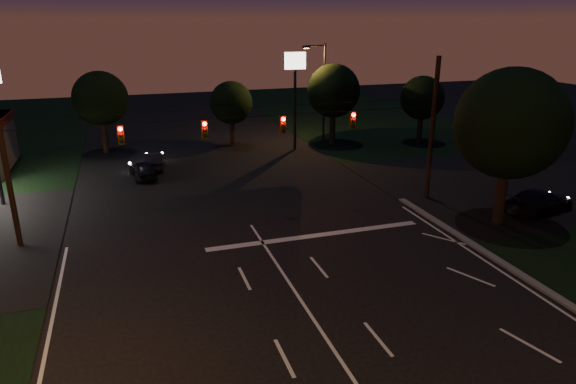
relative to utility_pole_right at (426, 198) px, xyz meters
name	(u,v)px	position (x,y,z in m)	size (l,w,h in m)	color
ground	(356,384)	(-12.00, -15.00, 0.00)	(140.00, 140.00, 0.00)	black
cross_street_right	(516,182)	(8.00, 1.00, 0.00)	(20.00, 16.00, 0.02)	black
stop_bar	(316,235)	(-9.00, -3.50, 0.01)	(12.00, 0.50, 0.01)	silver
utility_pole_right	(426,198)	(0.00, 0.00, 0.00)	(0.30, 0.30, 9.00)	black
utility_pole_left	(21,245)	(-24.00, 0.00, 0.00)	(0.28, 0.28, 8.00)	black
signal_span	(244,126)	(-12.00, -0.04, 5.50)	(24.00, 0.40, 1.56)	black
pole_sign_right	(295,78)	(-4.00, 15.00, 6.24)	(1.80, 0.30, 8.40)	black
street_light_right_far	(322,86)	(-0.76, 17.00, 5.24)	(2.20, 0.35, 9.00)	black
tree_right_near	(509,124)	(1.53, -4.83, 5.68)	(6.00, 6.00, 8.76)	black
tree_far_b	(101,99)	(-19.98, 19.13, 4.61)	(4.60, 4.60, 6.98)	black
tree_far_c	(231,103)	(-8.98, 18.10, 3.90)	(3.80, 3.80, 5.86)	black
tree_far_d	(333,91)	(0.02, 16.13, 4.83)	(4.80, 4.80, 7.30)	black
tree_far_e	(422,98)	(8.02, 14.11, 4.11)	(4.00, 4.00, 6.18)	black
car_oncoming_a	(143,170)	(-17.31, 10.20, 0.65)	(1.53, 3.80, 1.29)	black
car_oncoming_b	(154,161)	(-16.38, 12.60, 0.63)	(1.33, 3.81, 1.25)	black
car_cross	(539,201)	(4.97, -4.35, 0.71)	(2.00, 4.92, 1.43)	black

